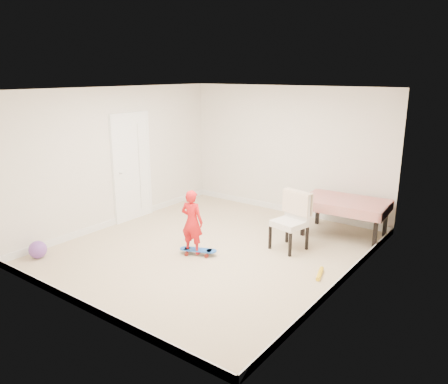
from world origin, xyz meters
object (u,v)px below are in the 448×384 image
Objects in this scene: dining_chair at (289,222)px; balloon at (38,250)px; dining_table at (344,218)px; child at (192,224)px; skateboard at (198,252)px.

dining_chair is 4.05m from balloon.
child is at bearing -130.45° from dining_table.
dining_chair is 0.93× the size of child.
dining_table is 1.39× the size of child.
skateboard is (-1.56, -2.21, -0.29)m from dining_table.
child is (-1.14, -1.11, 0.04)m from dining_chair.
dining_chair is 3.46× the size of balloon.
dining_table is at bearing 77.98° from dining_chair.
dining_table is 2.72m from skateboard.
dining_chair reaches higher than balloon.
balloon is at bearing -163.49° from skateboard.
dining_chair is 1.58× the size of skateboard.
dining_chair reaches higher than skateboard.
dining_table is 2.36× the size of skateboard.
skateboard is 0.48m from child.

